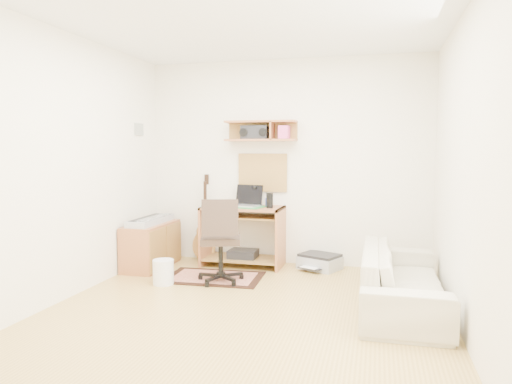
% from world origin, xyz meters
% --- Properties ---
extents(floor, '(3.60, 4.00, 0.01)m').
position_xyz_m(floor, '(0.00, 0.00, -0.01)').
color(floor, tan).
rests_on(floor, ground).
extents(ceiling, '(3.60, 4.00, 0.01)m').
position_xyz_m(ceiling, '(0.00, 0.00, 2.60)').
color(ceiling, white).
rests_on(ceiling, ground).
extents(back_wall, '(3.60, 0.01, 2.60)m').
position_xyz_m(back_wall, '(0.00, 2.00, 1.30)').
color(back_wall, white).
rests_on(back_wall, ground).
extents(left_wall, '(0.01, 4.00, 2.60)m').
position_xyz_m(left_wall, '(-1.80, 0.00, 1.30)').
color(left_wall, white).
rests_on(left_wall, ground).
extents(right_wall, '(0.01, 4.00, 2.60)m').
position_xyz_m(right_wall, '(1.80, 0.00, 1.30)').
color(right_wall, white).
rests_on(right_wall, ground).
extents(wall_shelf, '(0.90, 0.25, 0.26)m').
position_xyz_m(wall_shelf, '(-0.30, 1.88, 1.70)').
color(wall_shelf, '#B0693E').
rests_on(wall_shelf, back_wall).
extents(cork_board, '(0.64, 0.03, 0.49)m').
position_xyz_m(cork_board, '(-0.30, 1.98, 1.17)').
color(cork_board, tan).
rests_on(cork_board, back_wall).
extents(wall_photo, '(0.02, 0.20, 0.15)m').
position_xyz_m(wall_photo, '(-1.79, 1.50, 1.72)').
color(wall_photo, '#4C8CBF').
rests_on(wall_photo, left_wall).
extents(desk, '(1.00, 0.55, 0.75)m').
position_xyz_m(desk, '(-0.49, 1.73, 0.38)').
color(desk, '#B0693E').
rests_on(desk, floor).
extents(laptop, '(0.42, 0.42, 0.28)m').
position_xyz_m(laptop, '(-0.46, 1.71, 0.89)').
color(laptop, silver).
rests_on(laptop, desk).
extents(speaker, '(0.08, 0.08, 0.18)m').
position_xyz_m(speaker, '(-0.14, 1.68, 0.84)').
color(speaker, black).
rests_on(speaker, desk).
extents(desk_lamp, '(0.09, 0.09, 0.27)m').
position_xyz_m(desk_lamp, '(-0.32, 1.87, 0.88)').
color(desk_lamp, black).
rests_on(desk_lamp, desk).
extents(pencil_cup, '(0.07, 0.07, 0.11)m').
position_xyz_m(pencil_cup, '(-0.19, 1.83, 0.80)').
color(pencil_cup, '#304091').
rests_on(pencil_cup, desk).
extents(boombox, '(0.34, 0.15, 0.17)m').
position_xyz_m(boombox, '(-0.38, 1.87, 1.68)').
color(boombox, black).
rests_on(boombox, wall_shelf).
extents(rug, '(1.11, 0.77, 0.01)m').
position_xyz_m(rug, '(-0.65, 1.07, 0.01)').
color(rug, beige).
rests_on(rug, floor).
extents(task_chair, '(0.61, 0.61, 0.95)m').
position_xyz_m(task_chair, '(-0.52, 0.93, 0.48)').
color(task_chair, '#34271F').
rests_on(task_chair, floor).
extents(cabinet, '(0.40, 0.90, 0.55)m').
position_xyz_m(cabinet, '(-1.58, 1.36, 0.28)').
color(cabinet, '#B0693E').
rests_on(cabinet, floor).
extents(music_keyboard, '(0.26, 0.83, 0.07)m').
position_xyz_m(music_keyboard, '(-1.58, 1.36, 0.59)').
color(music_keyboard, '#B2B5BA').
rests_on(music_keyboard, cabinet).
extents(guitar, '(0.36, 0.29, 1.15)m').
position_xyz_m(guitar, '(-1.07, 1.86, 0.57)').
color(guitar, '#B17936').
rests_on(guitar, floor).
extents(waste_basket, '(0.23, 0.23, 0.27)m').
position_xyz_m(waste_basket, '(-1.10, 0.69, 0.14)').
color(waste_basket, white).
rests_on(waste_basket, floor).
extents(printer, '(0.58, 0.52, 0.18)m').
position_xyz_m(printer, '(0.47, 1.79, 0.09)').
color(printer, '#A5A8AA').
rests_on(printer, floor).
extents(sofa, '(0.54, 1.85, 0.72)m').
position_xyz_m(sofa, '(1.38, 0.56, 0.36)').
color(sofa, beige).
rests_on(sofa, floor).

